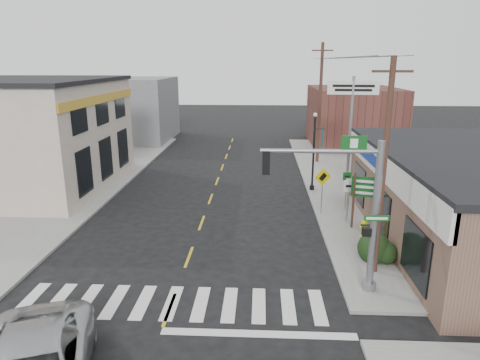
{
  "coord_description": "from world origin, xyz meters",
  "views": [
    {
      "loc": [
        2.99,
        -12.53,
        8.03
      ],
      "look_at": [
        2.07,
        6.28,
        2.8
      ],
      "focal_mm": 32.0,
      "sensor_mm": 36.0,
      "label": 1
    }
  ],
  "objects_px": {
    "traffic_signal_pole": "(357,201)",
    "bare_tree": "(414,174)",
    "utility_pole_far": "(320,102)",
    "utility_pole_near": "(384,168)",
    "dance_center_sign": "(352,103)",
    "lamp_post": "(315,146)",
    "guide_sign": "(368,193)",
    "fire_hydrant": "(364,227)"
  },
  "relations": [
    {
      "from": "utility_pole_near",
      "to": "utility_pole_far",
      "type": "distance_m",
      "value": 19.0
    },
    {
      "from": "guide_sign",
      "to": "bare_tree",
      "type": "bearing_deg",
      "value": -53.88
    },
    {
      "from": "dance_center_sign",
      "to": "utility_pole_near",
      "type": "relative_size",
      "value": 0.86
    },
    {
      "from": "traffic_signal_pole",
      "to": "guide_sign",
      "type": "bearing_deg",
      "value": 71.6
    },
    {
      "from": "utility_pole_far",
      "to": "bare_tree",
      "type": "bearing_deg",
      "value": -76.71
    },
    {
      "from": "lamp_post",
      "to": "utility_pole_far",
      "type": "distance_m",
      "value": 8.4
    },
    {
      "from": "fire_hydrant",
      "to": "dance_center_sign",
      "type": "bearing_deg",
      "value": 83.64
    },
    {
      "from": "guide_sign",
      "to": "dance_center_sign",
      "type": "distance_m",
      "value": 9.5
    },
    {
      "from": "fire_hydrant",
      "to": "bare_tree",
      "type": "height_order",
      "value": "bare_tree"
    },
    {
      "from": "bare_tree",
      "to": "utility_pole_far",
      "type": "bearing_deg",
      "value": 95.43
    },
    {
      "from": "bare_tree",
      "to": "utility_pole_far",
      "type": "relative_size",
      "value": 0.47
    },
    {
      "from": "traffic_signal_pole",
      "to": "utility_pole_near",
      "type": "distance_m",
      "value": 2.05
    },
    {
      "from": "utility_pole_far",
      "to": "utility_pole_near",
      "type": "bearing_deg",
      "value": -82.53
    },
    {
      "from": "utility_pole_far",
      "to": "lamp_post",
      "type": "bearing_deg",
      "value": -91.1
    },
    {
      "from": "guide_sign",
      "to": "fire_hydrant",
      "type": "height_order",
      "value": "guide_sign"
    },
    {
      "from": "lamp_post",
      "to": "utility_pole_far",
      "type": "bearing_deg",
      "value": 84.37
    },
    {
      "from": "lamp_post",
      "to": "utility_pole_near",
      "type": "distance_m",
      "value": 11.06
    },
    {
      "from": "lamp_post",
      "to": "utility_pole_near",
      "type": "height_order",
      "value": "utility_pole_near"
    },
    {
      "from": "dance_center_sign",
      "to": "utility_pole_far",
      "type": "relative_size",
      "value": 0.75
    },
    {
      "from": "traffic_signal_pole",
      "to": "guide_sign",
      "type": "distance_m",
      "value": 6.39
    },
    {
      "from": "utility_pole_far",
      "to": "guide_sign",
      "type": "bearing_deg",
      "value": -80.0
    },
    {
      "from": "traffic_signal_pole",
      "to": "fire_hydrant",
      "type": "relative_size",
      "value": 7.12
    },
    {
      "from": "fire_hydrant",
      "to": "bare_tree",
      "type": "distance_m",
      "value": 3.8
    },
    {
      "from": "lamp_post",
      "to": "utility_pole_near",
      "type": "xyz_separation_m",
      "value": [
        1.14,
        -10.92,
        1.31
      ]
    },
    {
      "from": "traffic_signal_pole",
      "to": "lamp_post",
      "type": "height_order",
      "value": "traffic_signal_pole"
    },
    {
      "from": "dance_center_sign",
      "to": "fire_hydrant",
      "type": "bearing_deg",
      "value": -90.57
    },
    {
      "from": "fire_hydrant",
      "to": "utility_pole_far",
      "type": "distance_m",
      "value": 16.02
    },
    {
      "from": "lamp_post",
      "to": "bare_tree",
      "type": "height_order",
      "value": "lamp_post"
    },
    {
      "from": "traffic_signal_pole",
      "to": "bare_tree",
      "type": "bearing_deg",
      "value": 46.14
    },
    {
      "from": "traffic_signal_pole",
      "to": "bare_tree",
      "type": "xyz_separation_m",
      "value": [
        2.99,
        3.18,
        0.14
      ]
    },
    {
      "from": "lamp_post",
      "to": "utility_pole_near",
      "type": "bearing_deg",
      "value": -80.7
    },
    {
      "from": "guide_sign",
      "to": "utility_pole_far",
      "type": "bearing_deg",
      "value": 106.39
    },
    {
      "from": "bare_tree",
      "to": "utility_pole_far",
      "type": "height_order",
      "value": "utility_pole_far"
    },
    {
      "from": "dance_center_sign",
      "to": "utility_pole_far",
      "type": "height_order",
      "value": "utility_pole_far"
    },
    {
      "from": "bare_tree",
      "to": "utility_pole_near",
      "type": "xyz_separation_m",
      "value": [
        -1.77,
        -1.76,
        0.7
      ]
    },
    {
      "from": "dance_center_sign",
      "to": "lamp_post",
      "type": "bearing_deg",
      "value": -131.79
    },
    {
      "from": "lamp_post",
      "to": "utility_pole_far",
      "type": "height_order",
      "value": "utility_pole_far"
    },
    {
      "from": "traffic_signal_pole",
      "to": "lamp_post",
      "type": "relative_size",
      "value": 1.14
    },
    {
      "from": "guide_sign",
      "to": "bare_tree",
      "type": "height_order",
      "value": "bare_tree"
    },
    {
      "from": "guide_sign",
      "to": "lamp_post",
      "type": "relative_size",
      "value": 0.57
    },
    {
      "from": "lamp_post",
      "to": "bare_tree",
      "type": "bearing_deg",
      "value": -69.05
    },
    {
      "from": "fire_hydrant",
      "to": "utility_pole_far",
      "type": "xyz_separation_m",
      "value": [
        -0.25,
        15.41,
        4.36
      ]
    }
  ]
}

